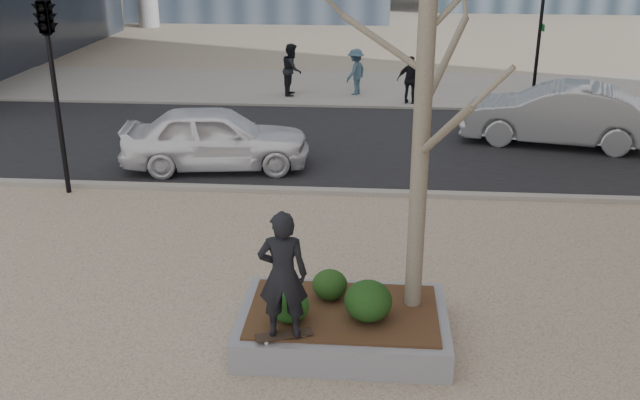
# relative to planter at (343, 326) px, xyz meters

# --- Properties ---
(ground) EXTENTS (120.00, 120.00, 0.00)m
(ground) POSITION_rel_planter_xyz_m (-1.00, 0.00, -0.23)
(ground) COLOR tan
(ground) RESTS_ON ground
(street) EXTENTS (60.00, 8.00, 0.02)m
(street) POSITION_rel_planter_xyz_m (-1.00, 10.00, -0.21)
(street) COLOR black
(street) RESTS_ON ground
(far_sidewalk) EXTENTS (60.00, 6.00, 0.02)m
(far_sidewalk) POSITION_rel_planter_xyz_m (-1.00, 17.00, -0.21)
(far_sidewalk) COLOR gray
(far_sidewalk) RESTS_ON ground
(planter) EXTENTS (3.00, 2.00, 0.45)m
(planter) POSITION_rel_planter_xyz_m (0.00, 0.00, 0.00)
(planter) COLOR gray
(planter) RESTS_ON ground
(planter_mulch) EXTENTS (2.70, 1.70, 0.04)m
(planter_mulch) POSITION_rel_planter_xyz_m (0.00, 0.00, 0.25)
(planter_mulch) COLOR #382314
(planter_mulch) RESTS_ON planter
(sycamore_tree) EXTENTS (2.80, 2.80, 6.60)m
(sycamore_tree) POSITION_rel_planter_xyz_m (1.00, 0.30, 3.56)
(sycamore_tree) COLOR gray
(sycamore_tree) RESTS_ON planter_mulch
(shrub_left) EXTENTS (0.56, 0.56, 0.47)m
(shrub_left) POSITION_rel_planter_xyz_m (-0.74, -0.34, 0.50)
(shrub_left) COLOR #163D13
(shrub_left) RESTS_ON planter_mulch
(shrub_middle) EXTENTS (0.52, 0.52, 0.44)m
(shrub_middle) POSITION_rel_planter_xyz_m (-0.22, 0.34, 0.49)
(shrub_middle) COLOR #153310
(shrub_middle) RESTS_ON planter_mulch
(shrub_right) EXTENTS (0.67, 0.67, 0.57)m
(shrub_right) POSITION_rel_planter_xyz_m (0.36, -0.21, 0.55)
(shrub_right) COLOR #133811
(shrub_right) RESTS_ON planter_mulch
(skateboard) EXTENTS (0.80, 0.45, 0.08)m
(skateboard) POSITION_rel_planter_xyz_m (-0.76, -0.76, 0.26)
(skateboard) COLOR black
(skateboard) RESTS_ON planter
(skateboarder) EXTENTS (0.67, 0.46, 1.79)m
(skateboarder) POSITION_rel_planter_xyz_m (-0.76, -0.76, 1.19)
(skateboarder) COLOR black
(skateboarder) RESTS_ON skateboard
(police_car) EXTENTS (4.74, 2.40, 1.55)m
(police_car) POSITION_rel_planter_xyz_m (-3.51, 7.53, 0.57)
(police_car) COLOR white
(police_car) RESTS_ON street
(car_silver) EXTENTS (5.27, 2.78, 1.65)m
(car_silver) POSITION_rel_planter_xyz_m (5.27, 10.31, 0.62)
(car_silver) COLOR gray
(car_silver) RESTS_ON street
(pedestrian_a) EXTENTS (0.69, 0.88, 1.78)m
(pedestrian_a) POSITION_rel_planter_xyz_m (-2.59, 15.63, 0.69)
(pedestrian_a) COLOR black
(pedestrian_a) RESTS_ON far_sidewalk
(pedestrian_b) EXTENTS (1.01, 1.19, 1.60)m
(pedestrian_b) POSITION_rel_planter_xyz_m (-0.38, 15.87, 0.60)
(pedestrian_b) COLOR #375264
(pedestrian_b) RESTS_ON far_sidewalk
(pedestrian_c) EXTENTS (0.98, 0.56, 1.58)m
(pedestrian_c) POSITION_rel_planter_xyz_m (1.50, 14.66, 0.59)
(pedestrian_c) COLOR black
(pedestrian_c) RESTS_ON far_sidewalk
(traffic_light_near) EXTENTS (0.60, 2.48, 4.50)m
(traffic_light_near) POSITION_rel_planter_xyz_m (-6.50, 5.60, 2.02)
(traffic_light_near) COLOR black
(traffic_light_near) RESTS_ON ground
(traffic_light_far) EXTENTS (0.60, 2.48, 4.50)m
(traffic_light_far) POSITION_rel_planter_xyz_m (5.50, 14.60, 2.02)
(traffic_light_far) COLOR black
(traffic_light_far) RESTS_ON ground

